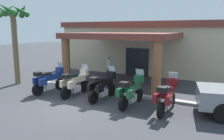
{
  "coord_description": "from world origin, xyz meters",
  "views": [
    {
      "loc": [
        6.2,
        -7.99,
        3.5
      ],
      "look_at": [
        0.29,
        3.25,
        1.2
      ],
      "focal_mm": 36.16,
      "sensor_mm": 36.0,
      "label": 1
    }
  ],
  "objects_px": {
    "motorcycle_blue": "(49,80)",
    "motorcycle_maroon": "(167,97)",
    "pedestrian": "(109,65)",
    "motorcycle_green": "(131,91)",
    "palm_tree_roadside": "(14,24)",
    "motorcycle_cream": "(75,83)",
    "motorcycle_black": "(102,86)",
    "motel_building": "(151,45)"
  },
  "relations": [
    {
      "from": "motorcycle_blue",
      "to": "motorcycle_maroon",
      "type": "bearing_deg",
      "value": -81.28
    },
    {
      "from": "motorcycle_maroon",
      "to": "pedestrian",
      "type": "distance_m",
      "value": 7.27
    },
    {
      "from": "motorcycle_blue",
      "to": "motorcycle_green",
      "type": "distance_m",
      "value": 4.94
    },
    {
      "from": "motorcycle_maroon",
      "to": "palm_tree_roadside",
      "type": "relative_size",
      "value": 0.43
    },
    {
      "from": "motorcycle_maroon",
      "to": "palm_tree_roadside",
      "type": "xyz_separation_m",
      "value": [
        -9.88,
        0.65,
        3.12
      ]
    },
    {
      "from": "motorcycle_cream",
      "to": "motorcycle_black",
      "type": "relative_size",
      "value": 1.0
    },
    {
      "from": "motorcycle_cream",
      "to": "motel_building",
      "type": "bearing_deg",
      "value": -1.89
    },
    {
      "from": "motorcycle_cream",
      "to": "motorcycle_green",
      "type": "height_order",
      "value": "same"
    },
    {
      "from": "motorcycle_maroon",
      "to": "motorcycle_green",
      "type": "bearing_deg",
      "value": 90.43
    },
    {
      "from": "motorcycle_cream",
      "to": "palm_tree_roadside",
      "type": "relative_size",
      "value": 0.43
    },
    {
      "from": "motorcycle_maroon",
      "to": "pedestrian",
      "type": "relative_size",
      "value": 1.36
    },
    {
      "from": "motorcycle_maroon",
      "to": "motorcycle_black",
      "type": "bearing_deg",
      "value": 88.22
    },
    {
      "from": "pedestrian",
      "to": "palm_tree_roadside",
      "type": "xyz_separation_m",
      "value": [
        -4.49,
        -4.22,
        2.88
      ]
    },
    {
      "from": "motel_building",
      "to": "motorcycle_black",
      "type": "bearing_deg",
      "value": -86.23
    },
    {
      "from": "motorcycle_blue",
      "to": "motorcycle_black",
      "type": "bearing_deg",
      "value": -76.83
    },
    {
      "from": "palm_tree_roadside",
      "to": "motorcycle_maroon",
      "type": "bearing_deg",
      "value": -3.79
    },
    {
      "from": "motorcycle_maroon",
      "to": "palm_tree_roadside",
      "type": "distance_m",
      "value": 10.38
    },
    {
      "from": "motel_building",
      "to": "pedestrian",
      "type": "relative_size",
      "value": 8.8
    },
    {
      "from": "motel_building",
      "to": "motorcycle_maroon",
      "type": "bearing_deg",
      "value": -68.6
    },
    {
      "from": "motorcycle_black",
      "to": "motorcycle_maroon",
      "type": "relative_size",
      "value": 1.0
    },
    {
      "from": "motorcycle_blue",
      "to": "motorcycle_cream",
      "type": "distance_m",
      "value": 1.66
    },
    {
      "from": "motorcycle_green",
      "to": "palm_tree_roadside",
      "type": "distance_m",
      "value": 8.82
    },
    {
      "from": "motorcycle_blue",
      "to": "motorcycle_black",
      "type": "relative_size",
      "value": 1.0
    },
    {
      "from": "pedestrian",
      "to": "motorcycle_blue",
      "type": "bearing_deg",
      "value": 164.55
    },
    {
      "from": "motorcycle_maroon",
      "to": "motorcycle_blue",
      "type": "bearing_deg",
      "value": 92.67
    },
    {
      "from": "motorcycle_cream",
      "to": "motorcycle_green",
      "type": "xyz_separation_m",
      "value": [
        3.29,
        -0.15,
        0.0
      ]
    },
    {
      "from": "motorcycle_black",
      "to": "pedestrian",
      "type": "distance_m",
      "value": 5.07
    },
    {
      "from": "motorcycle_black",
      "to": "motorcycle_maroon",
      "type": "bearing_deg",
      "value": -89.67
    },
    {
      "from": "motorcycle_green",
      "to": "palm_tree_roadside",
      "type": "xyz_separation_m",
      "value": [
        -8.23,
        0.59,
        3.12
      ]
    },
    {
      "from": "motel_building",
      "to": "motorcycle_black",
      "type": "height_order",
      "value": "motel_building"
    },
    {
      "from": "motel_building",
      "to": "palm_tree_roadside",
      "type": "xyz_separation_m",
      "value": [
        -5.86,
        -9.36,
        1.72
      ]
    },
    {
      "from": "motorcycle_blue",
      "to": "motorcycle_green",
      "type": "height_order",
      "value": "same"
    },
    {
      "from": "motorcycle_cream",
      "to": "motorcycle_black",
      "type": "bearing_deg",
      "value": -85.03
    },
    {
      "from": "motorcycle_cream",
      "to": "motorcycle_black",
      "type": "height_order",
      "value": "same"
    },
    {
      "from": "motel_building",
      "to": "pedestrian",
      "type": "distance_m",
      "value": 5.44
    },
    {
      "from": "motorcycle_black",
      "to": "pedestrian",
      "type": "bearing_deg",
      "value": 29.21
    },
    {
      "from": "motorcycle_cream",
      "to": "motorcycle_green",
      "type": "relative_size",
      "value": 1.0
    },
    {
      "from": "motel_building",
      "to": "motorcycle_cream",
      "type": "relative_size",
      "value": 6.45
    },
    {
      "from": "motorcycle_black",
      "to": "motorcycle_green",
      "type": "bearing_deg",
      "value": -91.86
    },
    {
      "from": "motel_building",
      "to": "motorcycle_maroon",
      "type": "relative_size",
      "value": 6.45
    },
    {
      "from": "motorcycle_black",
      "to": "palm_tree_roadside",
      "type": "xyz_separation_m",
      "value": [
        -6.59,
        0.4,
        3.12
      ]
    },
    {
      "from": "motel_building",
      "to": "motorcycle_maroon",
      "type": "xyz_separation_m",
      "value": [
        4.02,
        -10.01,
        -1.39
      ]
    }
  ]
}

